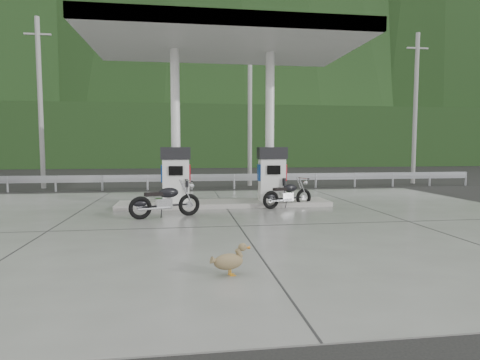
{
  "coord_description": "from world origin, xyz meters",
  "views": [
    {
      "loc": [
        -1.34,
        -10.69,
        1.97
      ],
      "look_at": [
        0.3,
        1.0,
        1.0
      ],
      "focal_mm": 30.0,
      "sensor_mm": 36.0,
      "label": 1
    }
  ],
  "objects": [
    {
      "name": "guardrail",
      "position": [
        0.0,
        8.0,
        0.71
      ],
      "size": [
        26.0,
        0.16,
        1.42
      ],
      "primitive_type": null,
      "color": "#A6A9AE",
      "rests_on": "ground"
    },
    {
      "name": "canopy_roof",
      "position": [
        0.0,
        2.5,
        5.37
      ],
      "size": [
        8.5,
        5.0,
        0.4
      ],
      "primitive_type": "cube",
      "color": "beige",
      "rests_on": "canopy_column_left"
    },
    {
      "name": "gas_pump_right",
      "position": [
        1.6,
        2.5,
        1.07
      ],
      "size": [
        0.95,
        0.55,
        1.8
      ],
      "primitive_type": null,
      "color": "white",
      "rests_on": "pump_island"
    },
    {
      "name": "canopy_column_right",
      "position": [
        1.6,
        2.9,
        2.67
      ],
      "size": [
        0.3,
        0.3,
        5.0
      ],
      "primitive_type": "cylinder",
      "color": "white",
      "rests_on": "pump_island"
    },
    {
      "name": "utility_pole_a",
      "position": [
        -8.0,
        9.5,
        4.0
      ],
      "size": [
        0.22,
        0.22,
        8.0
      ],
      "primitive_type": "cylinder",
      "color": "gray",
      "rests_on": "ground"
    },
    {
      "name": "motorcycle_right",
      "position": [
        -1.87,
        0.54,
        0.47
      ],
      "size": [
        1.97,
        1.14,
        0.89
      ],
      "primitive_type": null,
      "rotation": [
        0.0,
        0.0,
        0.31
      ],
      "color": "black",
      "rests_on": "forecourt_apron"
    },
    {
      "name": "duck",
      "position": [
        -0.69,
        -4.75,
        0.23
      ],
      "size": [
        0.59,
        0.28,
        0.41
      ],
      "primitive_type": null,
      "rotation": [
        0.0,
        0.0,
        0.22
      ],
      "color": "brown",
      "rests_on": "forecourt_apron"
    },
    {
      "name": "ground",
      "position": [
        0.0,
        0.0,
        0.0
      ],
      "size": [
        160.0,
        160.0,
        0.0
      ],
      "primitive_type": "plane",
      "color": "black",
      "rests_on": "ground"
    },
    {
      "name": "utility_pole_c",
      "position": [
        11.0,
        9.5,
        4.0
      ],
      "size": [
        0.22,
        0.22,
        8.0
      ],
      "primitive_type": "cylinder",
      "color": "gray",
      "rests_on": "ground"
    },
    {
      "name": "tree_band",
      "position": [
        0.0,
        30.0,
        3.0
      ],
      "size": [
        80.0,
        6.0,
        6.0
      ],
      "primitive_type": "cube",
      "color": "black",
      "rests_on": "ground"
    },
    {
      "name": "gas_pump_left",
      "position": [
        -1.6,
        2.5,
        1.07
      ],
      "size": [
        0.95,
        0.55,
        1.8
      ],
      "primitive_type": null,
      "color": "white",
      "rests_on": "pump_island"
    },
    {
      "name": "motorcycle_left",
      "position": [
        1.98,
        1.85,
        0.43
      ],
      "size": [
        1.81,
        1.1,
        0.82
      ],
      "primitive_type": null,
      "rotation": [
        0.0,
        0.0,
        0.34
      ],
      "color": "black",
      "rests_on": "forecourt_apron"
    },
    {
      "name": "canopy_column_left",
      "position": [
        -1.6,
        2.9,
        2.67
      ],
      "size": [
        0.3,
        0.3,
        5.0
      ],
      "primitive_type": "cylinder",
      "color": "white",
      "rests_on": "pump_island"
    },
    {
      "name": "pump_island",
      "position": [
        0.0,
        2.5,
        0.1
      ],
      "size": [
        7.0,
        1.4,
        0.15
      ],
      "primitive_type": "cube",
      "color": "#98958E",
      "rests_on": "forecourt_apron"
    },
    {
      "name": "forested_hills",
      "position": [
        0.0,
        60.0,
        0.0
      ],
      "size": [
        100.0,
        40.0,
        140.0
      ],
      "primitive_type": null,
      "color": "black",
      "rests_on": "ground"
    },
    {
      "name": "utility_pole_b",
      "position": [
        2.0,
        9.5,
        4.0
      ],
      "size": [
        0.22,
        0.22,
        8.0
      ],
      "primitive_type": "cylinder",
      "color": "gray",
      "rests_on": "ground"
    },
    {
      "name": "road",
      "position": [
        0.0,
        11.5,
        0.0
      ],
      "size": [
        60.0,
        7.0,
        0.01
      ],
      "primitive_type": "cube",
      "color": "black",
      "rests_on": "ground"
    },
    {
      "name": "forecourt_apron",
      "position": [
        0.0,
        0.0,
        0.01
      ],
      "size": [
        18.0,
        14.0,
        0.02
      ],
      "primitive_type": "cube",
      "color": "slate",
      "rests_on": "ground"
    }
  ]
}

